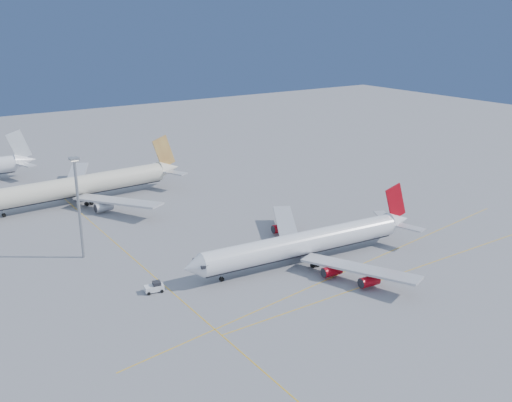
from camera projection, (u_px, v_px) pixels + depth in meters
name	position (u px, v px, depth m)	size (l,w,h in m)	color
ground	(339.00, 257.00, 132.11)	(500.00, 500.00, 0.00)	slate
taxiway_lines	(272.00, 262.00, 129.30)	(118.86, 140.00, 0.02)	#ECAC0D
airliner_virgin	(308.00, 243.00, 128.80)	(60.23, 53.89, 14.85)	white
airliner_etihad	(84.00, 185.00, 170.07)	(65.08, 60.09, 16.99)	beige
pushback_tug	(155.00, 287.00, 115.32)	(4.09, 2.88, 2.15)	white
light_mast	(78.00, 200.00, 127.74)	(2.05, 2.05, 23.77)	gray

